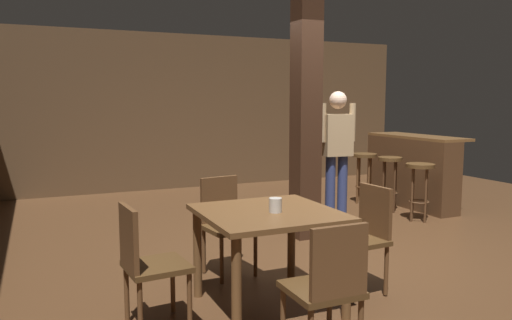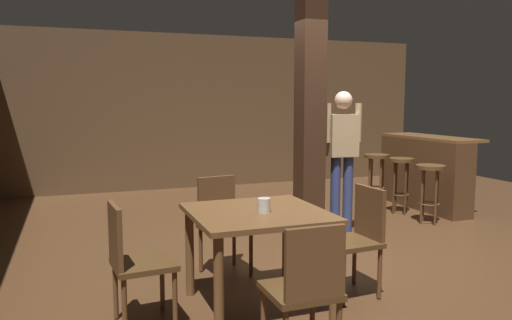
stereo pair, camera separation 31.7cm
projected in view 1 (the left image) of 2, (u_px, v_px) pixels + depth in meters
The scene contains 14 objects.
ground_plane at pixel (344, 249), 5.42m from camera, with size 10.80×10.80×0.00m, color #4C301C.
wall_back at pixel (210, 112), 9.34m from camera, with size 8.00×0.10×2.80m, color brown.
pillar at pixel (306, 119), 5.76m from camera, with size 0.28×0.28×2.80m, color #382114.
dining_table at pixel (268, 226), 3.83m from camera, with size 1.01×1.01×0.77m.
chair_south at pixel (328, 285), 3.01m from camera, with size 0.42×0.42×0.89m.
chair_east at pixel (364, 233), 4.19m from camera, with size 0.45×0.45×0.89m.
chair_west at pixel (146, 260), 3.48m from camera, with size 0.46×0.46×0.89m.
chair_north at pixel (225, 220), 4.63m from camera, with size 0.48×0.48×0.89m.
napkin_cup at pixel (275, 205), 3.76m from camera, with size 0.10×0.10×0.11m, color beige.
standing_person at pixel (337, 151), 5.99m from camera, with size 0.47×0.24×1.72m.
bar_counter at pixel (411, 170), 7.60m from camera, with size 0.56×1.69×1.08m.
bar_stool_near at pixel (420, 177), 6.65m from camera, with size 0.38×0.38×0.78m.
bar_stool_mid at pixel (390, 171), 7.22m from camera, with size 0.34×0.34×0.80m.
bar_stool_far at pixel (364, 166), 7.80m from camera, with size 0.38×0.38×0.79m.
Camera 1 is at (-3.01, -4.43, 1.62)m, focal length 35.00 mm.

